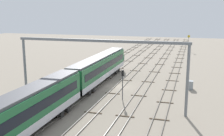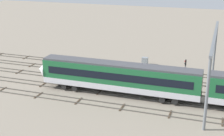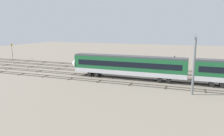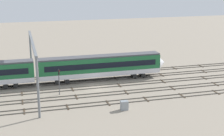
# 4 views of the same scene
# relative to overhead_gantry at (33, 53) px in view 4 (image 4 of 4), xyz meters

# --- Properties ---
(ground_plane) EXTENTS (194.31, 194.31, 0.00)m
(ground_plane) POSITION_rel_overhead_gantry_xyz_m (11.09, 0.10, -7.19)
(ground_plane) COLOR gray
(track_near_foreground) EXTENTS (178.31, 2.40, 0.16)m
(track_near_foreground) POSITION_rel_overhead_gantry_xyz_m (11.09, -8.39, -7.12)
(track_near_foreground) COLOR #59544C
(track_near_foreground) RESTS_ON ground
(track_second_near) EXTENTS (178.31, 2.40, 0.16)m
(track_second_near) POSITION_rel_overhead_gantry_xyz_m (11.09, -4.14, -7.12)
(track_second_near) COLOR #59544C
(track_second_near) RESTS_ON ground
(track_middle) EXTENTS (178.31, 2.40, 0.16)m
(track_middle) POSITION_rel_overhead_gantry_xyz_m (11.09, 0.10, -7.12)
(track_middle) COLOR #59544C
(track_middle) RESTS_ON ground
(track_with_train) EXTENTS (178.31, 2.40, 0.16)m
(track_with_train) POSITION_rel_overhead_gantry_xyz_m (11.09, 4.35, -7.12)
(track_with_train) COLOR #59544C
(track_with_train) RESTS_ON ground
(track_far_background) EXTENTS (178.31, 2.40, 0.16)m
(track_far_background) POSITION_rel_overhead_gantry_xyz_m (11.09, 8.60, -7.12)
(track_far_background) COLOR #59544C
(track_far_background) RESTS_ON ground
(overhead_gantry) EXTENTS (0.40, 23.37, 9.29)m
(overhead_gantry) POSITION_rel_overhead_gantry_xyz_m (0.00, 0.00, 0.00)
(overhead_gantry) COLOR slate
(overhead_gantry) RESTS_ON ground
(signal_light_trackside_approach) EXTENTS (0.31, 0.32, 4.53)m
(signal_light_trackside_approach) POSITION_rel_overhead_gantry_xyz_m (4.03, -2.20, -4.23)
(signal_light_trackside_approach) COLOR #4C4C51
(signal_light_trackside_approach) RESTS_ON ground
(relay_cabinet) EXTENTS (1.16, 0.81, 1.45)m
(relay_cabinet) POSITION_rel_overhead_gantry_xyz_m (12.80, -11.77, -6.47)
(relay_cabinet) COLOR gray
(relay_cabinet) RESTS_ON ground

